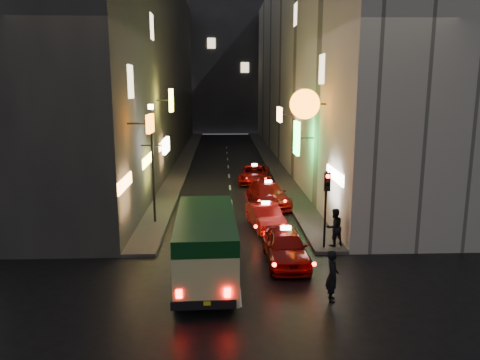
{
  "coord_description": "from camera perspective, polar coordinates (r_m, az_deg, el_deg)",
  "views": [
    {
      "loc": [
        -0.59,
        -11.34,
        7.31
      ],
      "look_at": [
        0.37,
        13.0,
        2.39
      ],
      "focal_mm": 35.0,
      "sensor_mm": 36.0,
      "label": 1
    }
  ],
  "objects": [
    {
      "name": "building_left",
      "position": [
        45.96,
        -11.86,
        13.3
      ],
      "size": [
        7.45,
        52.0,
        18.0
      ],
      "color": "#393734",
      "rests_on": "ground"
    },
    {
      "name": "traffic_light",
      "position": [
        20.85,
        10.51,
        -1.58
      ],
      "size": [
        0.26,
        0.43,
        3.5
      ],
      "color": "black",
      "rests_on": "sidewalk_right"
    },
    {
      "name": "taxi_second",
      "position": [
        24.33,
        3.13,
        -4.23
      ],
      "size": [
        2.66,
        4.98,
        1.67
      ],
      "color": "maroon",
      "rests_on": "ground"
    },
    {
      "name": "lamp_post",
      "position": [
        24.86,
        -10.61,
        2.94
      ],
      "size": [
        0.28,
        0.28,
        6.22
      ],
      "color": "black",
      "rests_on": "sidewalk_left"
    },
    {
      "name": "taxi_third",
      "position": [
        29.0,
        3.45,
        -1.5
      ],
      "size": [
        2.96,
        5.5,
        1.83
      ],
      "color": "maroon",
      "rests_on": "ground"
    },
    {
      "name": "sidewalk_right",
      "position": [
        46.16,
        3.78,
        2.39
      ],
      "size": [
        1.5,
        52.0,
        0.15
      ],
      "primitive_type": "cube",
      "color": "#43403E",
      "rests_on": "ground"
    },
    {
      "name": "taxi_far",
      "position": [
        35.82,
        1.77,
        0.88
      ],
      "size": [
        2.65,
        4.99,
        1.68
      ],
      "color": "maroon",
      "rests_on": "ground"
    },
    {
      "name": "pedestrian_sidewalk",
      "position": [
        21.67,
        11.43,
        -5.37
      ],
      "size": [
        0.86,
        0.72,
        1.97
      ],
      "primitive_type": "imported",
      "rotation": [
        0.0,
        0.0,
        3.54
      ],
      "color": "black",
      "rests_on": "sidewalk_right"
    },
    {
      "name": "minibus",
      "position": [
        17.66,
        -4.17,
        -7.28
      ],
      "size": [
        2.32,
        6.16,
        2.62
      ],
      "color": "beige",
      "rests_on": "ground"
    },
    {
      "name": "building_far",
      "position": [
        77.43,
        -1.88,
        14.16
      ],
      "size": [
        30.0,
        10.0,
        22.0
      ],
      "primitive_type": "cube",
      "color": "#37373C",
      "rests_on": "ground"
    },
    {
      "name": "taxi_near",
      "position": [
        19.79,
        5.57,
        -7.72
      ],
      "size": [
        2.24,
        5.29,
        1.84
      ],
      "color": "maroon",
      "rests_on": "ground"
    },
    {
      "name": "pedestrian_crossing",
      "position": [
        16.64,
        11.21,
        -10.99
      ],
      "size": [
        0.49,
        0.71,
        2.06
      ],
      "primitive_type": "imported",
      "rotation": [
        0.0,
        0.0,
        1.49
      ],
      "color": "black",
      "rests_on": "ground"
    },
    {
      "name": "sidewalk_left",
      "position": [
        46.06,
        -6.8,
        2.31
      ],
      "size": [
        1.5,
        52.0,
        0.15
      ],
      "primitive_type": "cube",
      "color": "#43403E",
      "rests_on": "ground"
    },
    {
      "name": "building_right",
      "position": [
        46.17,
        8.69,
        13.4
      ],
      "size": [
        7.94,
        52.0,
        18.0
      ],
      "color": "#B4AFA5",
      "rests_on": "ground"
    }
  ]
}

